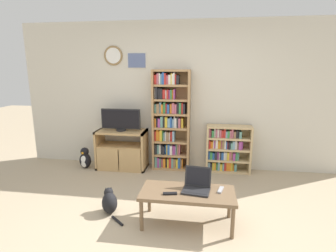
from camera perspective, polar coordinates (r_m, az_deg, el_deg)
The scene contains 12 objects.
ground_plane at distance 3.12m, azimuth -1.54°, elevation -22.78°, with size 18.00×18.00×0.00m, color tan.
wall_back at distance 4.71m, azimuth 2.75°, elevation 6.52°, with size 5.86×0.09×2.60m.
tv_stand at distance 4.84m, azimuth -10.02°, elevation -5.06°, with size 0.89×0.45×0.70m.
television at distance 4.70m, azimuth -10.24°, elevation 1.34°, with size 0.70×0.18×0.39m.
bookshelf_tall at distance 4.64m, azimuth 0.38°, elevation 0.92°, with size 0.65×0.28×1.77m.
bookshelf_short at distance 4.72m, azimuth 12.56°, elevation -4.85°, with size 0.77×0.27×0.83m.
coffee_table at distance 3.13m, azimuth 4.28°, elevation -14.73°, with size 1.08×0.50×0.41m.
laptop at distance 3.13m, azimuth 6.29°, elevation -12.58°, with size 0.34×0.31×0.25m.
remote_near_laptop at distance 3.17m, azimuth 11.38°, elevation -13.47°, with size 0.09×0.17×0.02m.
remote_far_from_laptop at distance 3.03m, azimuth 0.44°, elevation -14.48°, with size 0.17×0.07×0.02m.
cat at distance 3.53m, azimuth -12.60°, elevation -15.79°, with size 0.40×0.43×0.32m.
penguin_figurine at distance 5.05m, azimuth -17.62°, elevation -6.82°, with size 0.21×0.19×0.39m.
Camera 1 is at (0.44, -2.50, 1.80)m, focal length 28.00 mm.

